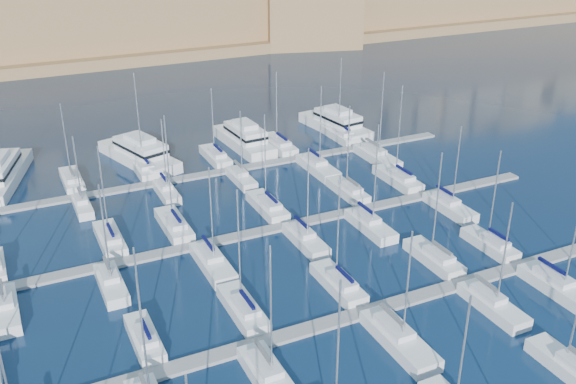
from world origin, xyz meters
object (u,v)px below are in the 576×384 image
sailboat_4 (570,367)px  motor_yacht_d (336,123)px  motor_yacht_c (244,138)px  motor_yacht_b (140,153)px

sailboat_4 → motor_yacht_d: bearing=78.6°
motor_yacht_c → motor_yacht_d: 19.18m
sailboat_4 → motor_yacht_c: 70.46m
sailboat_4 → motor_yacht_b: sailboat_4 is taller
sailboat_4 → motor_yacht_b: 74.99m
motor_yacht_b → motor_yacht_d: size_ratio=1.07×
motor_yacht_b → motor_yacht_c: same height
motor_yacht_c → motor_yacht_b: bearing=177.7°
sailboat_4 → motor_yacht_d: size_ratio=0.78×
motor_yacht_c → motor_yacht_d: same height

